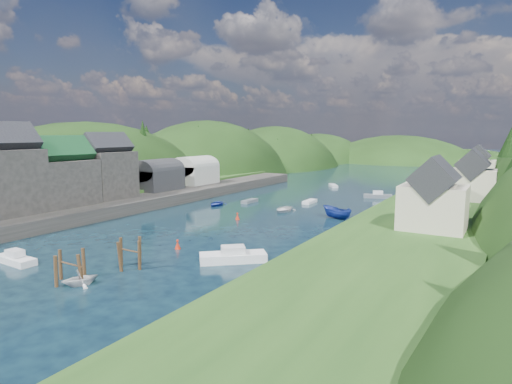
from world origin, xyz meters
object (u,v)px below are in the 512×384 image
Objects in this scene: piling_cluster_near at (70,270)px; piling_cluster_far at (130,256)px; channel_buoy_near at (178,245)px; channel_buoy_far at (237,217)px.

piling_cluster_far is at bearing 74.82° from piling_cluster_near.
channel_buoy_far is at bearing 100.47° from channel_buoy_near.
piling_cluster_near is at bearing -105.18° from piling_cluster_far.
piling_cluster_near is at bearing -85.69° from channel_buoy_far.
channel_buoy_far is (-3.85, 25.20, -0.72)m from piling_cluster_far.
piling_cluster_far is at bearing -81.32° from channel_buoy_far.
channel_buoy_far is (-2.32, 30.81, -0.64)m from piling_cluster_near.
piling_cluster_far is 25.50m from channel_buoy_far.
channel_buoy_near and channel_buoy_far have the same top height.
channel_buoy_far is at bearing 98.68° from piling_cluster_far.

